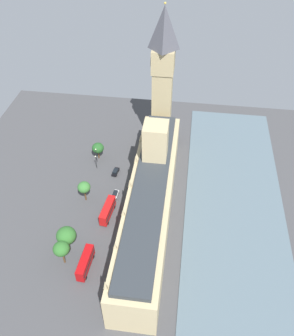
% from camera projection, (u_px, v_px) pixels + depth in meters
% --- Properties ---
extents(ground_plane, '(148.54, 148.54, 0.00)m').
position_uv_depth(ground_plane, '(144.00, 217.00, 123.26)').
color(ground_plane, '#424244').
extents(river_thames, '(34.18, 133.69, 0.25)m').
position_uv_depth(river_thames, '(235.00, 226.00, 120.14)').
color(river_thames, slate).
rests_on(river_thames, ground).
extents(parliament_building, '(13.82, 78.54, 28.55)m').
position_uv_depth(parliament_building, '(150.00, 198.00, 118.43)').
color(parliament_building, tan).
rests_on(parliament_building, ground).
extents(clock_tower, '(8.50, 8.50, 56.34)m').
position_uv_depth(clock_tower, '(163.00, 77.00, 135.39)').
color(clock_tower, tan).
rests_on(clock_tower, ground).
extents(car_black_under_trees, '(2.41, 4.71, 1.74)m').
position_uv_depth(car_black_under_trees, '(115.00, 172.00, 138.47)').
color(car_black_under_trees, black).
rests_on(car_black_under_trees, ground).
extents(car_white_corner, '(2.09, 4.63, 1.74)m').
position_uv_depth(car_white_corner, '(115.00, 195.00, 129.64)').
color(car_white_corner, silver).
rests_on(car_white_corner, ground).
extents(double_decker_bus_by_river_gate, '(3.62, 10.71, 4.75)m').
position_uv_depth(double_decker_bus_by_river_gate, '(108.00, 210.00, 121.85)').
color(double_decker_bus_by_river_gate, red).
rests_on(double_decker_bus_by_river_gate, ground).
extents(double_decker_bus_leading, '(3.13, 10.62, 4.75)m').
position_uv_depth(double_decker_bus_leading, '(85.00, 263.00, 106.91)').
color(double_decker_bus_leading, '#B20C0F').
rests_on(double_decker_bus_leading, ground).
extents(pedestrian_trailing, '(0.65, 0.70, 1.66)m').
position_uv_depth(pedestrian_trailing, '(130.00, 189.00, 131.84)').
color(pedestrian_trailing, navy).
rests_on(pedestrian_trailing, ground).
extents(plane_tree_opposite_hall, '(4.71, 4.71, 7.27)m').
position_uv_depth(plane_tree_opposite_hall, '(98.00, 148.00, 142.20)').
color(plane_tree_opposite_hall, brown).
rests_on(plane_tree_opposite_hall, ground).
extents(plane_tree_midblock, '(6.08, 6.08, 9.61)m').
position_uv_depth(plane_tree_midblock, '(66.00, 236.00, 108.79)').
color(plane_tree_midblock, brown).
rests_on(plane_tree_midblock, ground).
extents(plane_tree_near_tower, '(4.94, 4.94, 9.13)m').
position_uv_depth(plane_tree_near_tower, '(61.00, 249.00, 105.33)').
color(plane_tree_near_tower, brown).
rests_on(plane_tree_near_tower, ground).
extents(plane_tree_kerbside, '(4.50, 4.50, 8.25)m').
position_uv_depth(plane_tree_kerbside, '(84.00, 187.00, 124.79)').
color(plane_tree_kerbside, brown).
rests_on(plane_tree_kerbside, ground).
extents(street_lamp_far_end, '(0.56, 0.56, 6.38)m').
position_uv_depth(street_lamp_far_end, '(96.00, 160.00, 138.25)').
color(street_lamp_far_end, black).
rests_on(street_lamp_far_end, ground).
extents(street_lamp_slot_10, '(0.56, 0.56, 6.78)m').
position_uv_depth(street_lamp_slot_10, '(96.00, 153.00, 140.84)').
color(street_lamp_slot_10, black).
rests_on(street_lamp_slot_10, ground).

